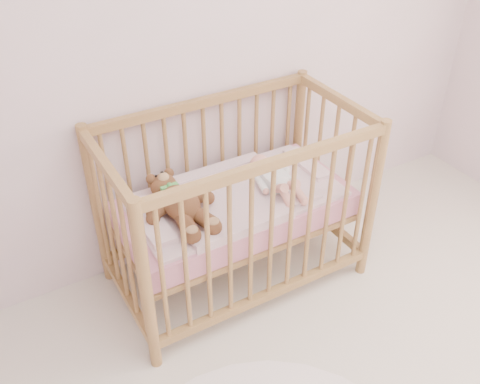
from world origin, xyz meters
TOP-DOWN VIEW (x-y plane):
  - wall_back at (0.00, 2.00)m, footprint 4.00×0.02m
  - crib at (-0.02, 1.60)m, footprint 1.36×0.76m
  - mattress at (-0.02, 1.60)m, footprint 1.22×0.62m
  - blanket at (-0.02, 1.60)m, footprint 1.10×0.58m
  - baby at (0.20, 1.58)m, footprint 0.25×0.49m
  - teddy_bear at (-0.34, 1.58)m, footprint 0.42×0.57m

SIDE VIEW (x-z plane):
  - mattress at x=-0.02m, z-range 0.42..0.55m
  - crib at x=-0.02m, z-range 0.00..1.00m
  - blanket at x=-0.02m, z-range 0.53..0.59m
  - baby at x=0.20m, z-range 0.58..0.69m
  - teddy_bear at x=-0.34m, z-range 0.57..0.72m
  - wall_back at x=0.00m, z-range 0.00..2.70m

